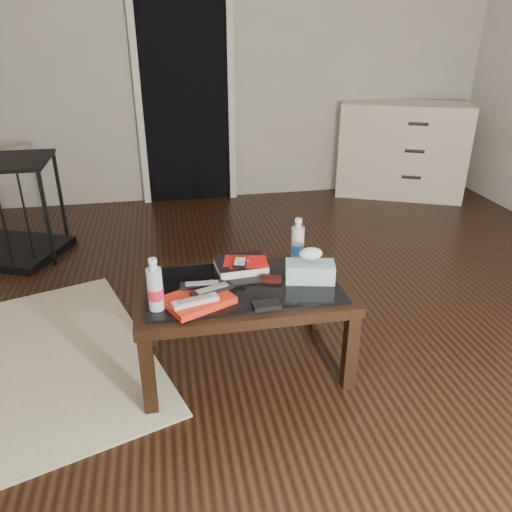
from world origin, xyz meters
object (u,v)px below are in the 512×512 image
(coffee_table, at_px, (243,296))
(water_bottle_left, at_px, (155,284))
(textbook, at_px, (241,265))
(tissue_box, at_px, (310,272))
(dresser, at_px, (401,150))
(water_bottle_right, at_px, (298,241))

(coffee_table, relative_size, water_bottle_left, 4.20)
(textbook, xyz_separation_m, tissue_box, (0.31, -0.18, 0.02))
(coffee_table, relative_size, tissue_box, 4.35)
(textbook, distance_m, tissue_box, 0.35)
(textbook, bearing_deg, water_bottle_left, -148.39)
(water_bottle_left, bearing_deg, coffee_table, 20.25)
(textbook, bearing_deg, dresser, 44.52)
(water_bottle_left, distance_m, water_bottle_right, 0.79)
(textbook, height_order, tissue_box, tissue_box)
(coffee_table, distance_m, water_bottle_left, 0.46)
(water_bottle_left, relative_size, water_bottle_right, 1.00)
(coffee_table, xyz_separation_m, water_bottle_left, (-0.40, -0.15, 0.18))
(water_bottle_right, bearing_deg, dresser, 53.74)
(dresser, xyz_separation_m, water_bottle_right, (-1.68, -2.29, 0.13))
(textbook, relative_size, water_bottle_left, 1.05)
(water_bottle_right, bearing_deg, textbook, -174.53)
(coffee_table, height_order, water_bottle_left, water_bottle_left)
(textbook, bearing_deg, coffee_table, -101.28)
(textbook, bearing_deg, water_bottle_right, 0.46)
(dresser, bearing_deg, tissue_box, -99.76)
(dresser, xyz_separation_m, tissue_box, (-1.67, -2.50, 0.06))
(textbook, bearing_deg, tissue_box, -35.35)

